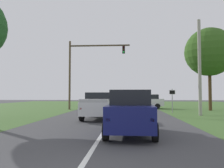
# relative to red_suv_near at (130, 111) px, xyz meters

# --- Properties ---
(ground_plane) EXTENTS (120.00, 120.00, 0.00)m
(ground_plane) POSITION_rel_red_suv_near_xyz_m (-1.28, 6.76, -1.04)
(ground_plane) COLOR #424244
(lane_centre_stripe) EXTENTS (0.16, 43.56, 0.01)m
(lane_centre_stripe) POSITION_rel_red_suv_near_xyz_m (-1.28, -4.24, -1.03)
(lane_centre_stripe) COLOR white
(lane_centre_stripe) RESTS_ON ground_plane
(red_suv_near) EXTENTS (2.19, 4.59, 1.98)m
(red_suv_near) POSITION_rel_red_suv_near_xyz_m (0.00, 0.00, 0.00)
(red_suv_near) COLOR navy
(red_suv_near) RESTS_ON ground_plane
(pickup_truck_lead) EXTENTS (2.40, 5.25, 1.94)m
(pickup_truck_lead) POSITION_rel_red_suv_near_xyz_m (-2.15, 6.34, -0.04)
(pickup_truck_lead) COLOR silver
(pickup_truck_lead) RESTS_ON ground_plane
(traffic_light) EXTENTS (7.46, 0.40, 8.39)m
(traffic_light) POSITION_rel_red_suv_near_xyz_m (-5.31, 16.95, 4.46)
(traffic_light) COLOR brown
(traffic_light) RESTS_ON ground_plane
(keep_moving_sign) EXTENTS (0.60, 0.09, 2.39)m
(keep_moving_sign) POSITION_rel_red_suv_near_xyz_m (4.36, 12.71, 0.49)
(keep_moving_sign) COLOR gray
(keep_moving_sign) RESTS_ON ground_plane
(oak_tree_right) EXTENTS (5.51, 5.51, 9.45)m
(oak_tree_right) POSITION_rel_red_suv_near_xyz_m (9.28, 16.15, 5.64)
(oak_tree_right) COLOR #4C351E
(oak_tree_right) RESTS_ON ground_plane
(crossing_suv_far) EXTENTS (4.48, 2.07, 1.83)m
(crossing_suv_far) POSITION_rel_red_suv_near_xyz_m (2.41, 19.77, -0.08)
(crossing_suv_far) COLOR silver
(crossing_suv_far) RESTS_ON ground_plane
(utility_pole_right) EXTENTS (0.28, 0.28, 8.36)m
(utility_pole_right) POSITION_rel_red_suv_near_xyz_m (6.15, 9.75, 3.14)
(utility_pole_right) COLOR #9E998E
(utility_pole_right) RESTS_ON ground_plane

